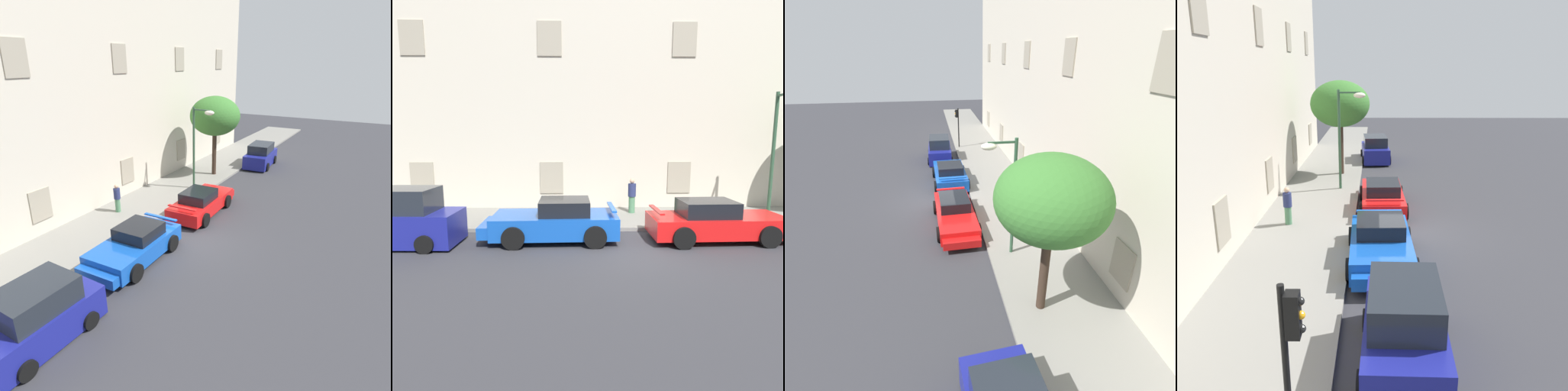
{
  "view_description": "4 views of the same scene",
  "coord_description": "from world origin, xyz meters",
  "views": [
    {
      "loc": [
        -12.4,
        -7.23,
        7.8
      ],
      "look_at": [
        1.46,
        0.62,
        1.62
      ],
      "focal_mm": 31.93,
      "sensor_mm": 36.0,
      "label": 1
    },
    {
      "loc": [
        -1.74,
        -10.58,
        3.51
      ],
      "look_at": [
        -1.47,
        0.66,
        1.65
      ],
      "focal_mm": 32.35,
      "sensor_mm": 36.0,
      "label": 2
    },
    {
      "loc": [
        16.84,
        0.1,
        8.23
      ],
      "look_at": [
        1.6,
        2.6,
        0.9
      ],
      "focal_mm": 28.43,
      "sensor_mm": 36.0,
      "label": 3
    },
    {
      "loc": [
        -15.39,
        1.4,
        6.27
      ],
      "look_at": [
        -0.15,
        1.51,
        1.6
      ],
      "focal_mm": 38.3,
      "sensor_mm": 36.0,
      "label": 4
    }
  ],
  "objects": [
    {
      "name": "street_lamp",
      "position": [
        5.94,
        2.81,
        3.72
      ],
      "size": [
        0.44,
        1.42,
        5.11
      ],
      "color": "#2D5138",
      "rests_on": "sidewalk"
    },
    {
      "name": "sidewalk",
      "position": [
        0.0,
        4.27,
        0.07
      ],
      "size": [
        60.0,
        4.01,
        0.14
      ],
      "primitive_type": "cube",
      "color": "gray",
      "rests_on": "ground"
    },
    {
      "name": "pedestrian_admiring",
      "position": [
        0.61,
        4.97,
        0.93
      ],
      "size": [
        0.39,
        0.39,
        1.56
      ],
      "color": "#4C7F59",
      "rests_on": "sidewalk"
    },
    {
      "name": "building_facade",
      "position": [
        -0.0,
        8.17,
        6.88
      ],
      "size": [
        38.46,
        4.29,
        13.72
      ],
      "color": "beige",
      "rests_on": "ground"
    },
    {
      "name": "hatchback_distant",
      "position": [
        -7.55,
        0.77,
        0.84
      ],
      "size": [
        3.7,
        2.01,
        1.9
      ],
      "color": "navy",
      "rests_on": "ground"
    },
    {
      "name": "sportscar_yellow_flank",
      "position": [
        3.09,
        1.09,
        0.62
      ],
      "size": [
        4.99,
        2.19,
        1.39
      ],
      "color": "red",
      "rests_on": "ground"
    },
    {
      "name": "sportscar_red_lead",
      "position": [
        -2.71,
        1.22,
        0.64
      ],
      "size": [
        4.62,
        2.31,
        1.43
      ],
      "color": "#144CB2",
      "rests_on": "ground"
    },
    {
      "name": "ground_plane",
      "position": [
        0.0,
        0.0,
        0.0
      ],
      "size": [
        80.0,
        80.0,
        0.0
      ],
      "primitive_type": "plane",
      "color": "#333338"
    }
  ]
}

